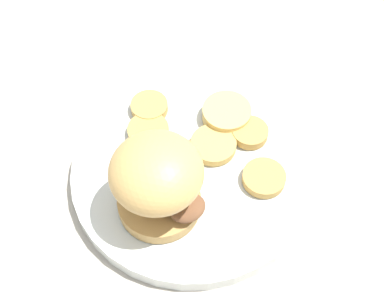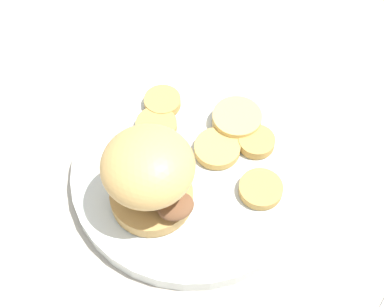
{
  "view_description": "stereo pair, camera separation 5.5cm",
  "coord_description": "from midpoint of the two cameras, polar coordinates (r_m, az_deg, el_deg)",
  "views": [
    {
      "loc": [
        0.29,
        -0.09,
        0.5
      ],
      "look_at": [
        0.0,
        0.0,
        0.05
      ],
      "focal_mm": 50.0,
      "sensor_mm": 36.0,
      "label": 1
    },
    {
      "loc": [
        0.3,
        -0.04,
        0.5
      ],
      "look_at": [
        0.0,
        0.0,
        0.05
      ],
      "focal_mm": 50.0,
      "sensor_mm": 36.0,
      "label": 2
    }
  ],
  "objects": [
    {
      "name": "ground_plane",
      "position": [
        0.58,
        2.67,
        -2.68
      ],
      "size": [
        4.0,
        4.0,
        0.0
      ],
      "primitive_type": "plane",
      "color": "#B2A899"
    },
    {
      "name": "potato_round_3",
      "position": [
        0.59,
        -1.2,
        2.86
      ],
      "size": [
        0.05,
        0.05,
        0.01
      ],
      "primitive_type": "cylinder",
      "color": "tan",
      "rests_on": "dinner_plate"
    },
    {
      "name": "dinner_plate",
      "position": [
        0.57,
        2.71,
        -2.09
      ],
      "size": [
        0.26,
        0.26,
        0.02
      ],
      "color": "silver",
      "rests_on": "ground_plane"
    },
    {
      "name": "potato_round_1",
      "position": [
        0.61,
        -0.62,
        5.38
      ],
      "size": [
        0.04,
        0.04,
        0.01
      ],
      "primitive_type": "cylinder",
      "color": "tan",
      "rests_on": "dinner_plate"
    },
    {
      "name": "potato_round_5",
      "position": [
        0.57,
        5.42,
        0.33
      ],
      "size": [
        0.05,
        0.05,
        0.01
      ],
      "primitive_type": "cylinder",
      "color": "tan",
      "rests_on": "dinner_plate"
    },
    {
      "name": "sandwich",
      "position": [
        0.5,
        -1.49,
        -2.53
      ],
      "size": [
        0.09,
        0.09,
        0.09
      ],
      "color": "tan",
      "rests_on": "dinner_plate"
    },
    {
      "name": "potato_round_0",
      "position": [
        0.6,
        7.43,
        3.43
      ],
      "size": [
        0.05,
        0.05,
        0.02
      ],
      "primitive_type": "cylinder",
      "color": "#DBB766",
      "rests_on": "dinner_plate"
    },
    {
      "name": "potato_round_4",
      "position": [
        0.55,
        10.15,
        -3.96
      ],
      "size": [
        0.05,
        0.05,
        0.01
      ],
      "primitive_type": "cylinder",
      "color": "tan",
      "rests_on": "dinner_plate"
    },
    {
      "name": "potato_round_2",
      "position": [
        0.58,
        9.55,
        1.05
      ],
      "size": [
        0.04,
        0.04,
        0.01
      ],
      "primitive_type": "cylinder",
      "color": "tan",
      "rests_on": "dinner_plate"
    }
  ]
}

